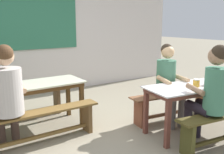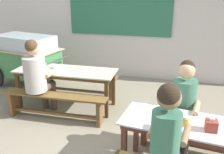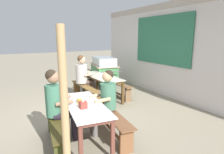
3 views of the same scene
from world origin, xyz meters
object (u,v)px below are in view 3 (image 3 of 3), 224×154
Objects in this scene: dining_table_far at (101,78)px; bench_far_front at (86,91)px; tissue_box at (83,105)px; bench_near_front at (56,130)px; bench_far_back at (115,87)px; bench_near_back at (112,121)px; soup_bowl at (100,74)px; dining_table_near at (85,108)px; person_left_back_turned at (83,74)px; wooden_support_post at (64,107)px; person_right_near_table at (105,98)px; condiment_jar at (80,100)px; food_cart at (104,69)px; person_near_front at (58,101)px.

bench_far_front is at bearing -89.07° from dining_table_far.
bench_near_front is at bearing -119.46° from tissue_box.
dining_table_far is 1.08× the size of bench_far_back.
dining_table_far is at bearing 158.42° from bench_near_back.
bench_far_back is at bearing 90.93° from dining_table_far.
soup_bowl reaches higher than dining_table_far.
bench_near_back is (2.21, -0.35, -0.02)m from bench_far_front.
dining_table_near is 1.21× the size of person_left_back_turned.
wooden_support_post is (0.87, -0.07, 0.73)m from bench_near_front.
person_right_near_table reaches higher than condiment_jar.
bench_far_back and bench_near_front have the same top height.
bench_far_front is at bearing -89.07° from bench_far_back.
wooden_support_post is (0.90, -0.53, 0.26)m from condiment_jar.
food_cart is (-3.43, 2.15, 0.04)m from dining_table_near.
tissue_box is 1.28× the size of condiment_jar.
soup_bowl is (-0.23, 0.59, 0.42)m from bench_far_front.
dining_table_near is 0.91× the size of bench_far_front.
bench_near_front is at bearing -49.38° from bench_far_back.
dining_table_far is 3.58m from wooden_support_post.
soup_bowl is 3.79m from wooden_support_post.
person_near_front reaches higher than dining_table_near.
condiment_jar is (2.06, -1.98, 0.47)m from bench_far_back.
condiment_jar is at bearing 149.59° from wooden_support_post.
food_cart is 1.41× the size of person_left_back_turned.
condiment_jar is (3.33, -2.20, 0.10)m from food_cart.
bench_far_back is 1.32× the size of person_right_near_table.
condiment_jar reaches higher than bench_near_back.
wooden_support_post is (4.23, -2.73, 0.36)m from food_cart.
person_near_front is (1.89, -2.34, 0.47)m from bench_far_back.
dining_table_near is 0.63m from bench_near_back.
bench_near_back is at bearing -9.19° from person_left_back_turned.
person_left_back_turned is (-0.29, -0.47, 0.14)m from dining_table_far.
person_left_back_turned is 0.66× the size of wooden_support_post.
dining_table_near is 1.11× the size of bench_near_front.
soup_bowl is (-2.54, 1.56, -0.04)m from tissue_box.
person_left_back_turned is 2.81m from tissue_box.
person_left_back_turned reaches higher than bench_far_back.
bench_far_front and bench_near_front have the same top height.
dining_table_near reaches higher than bench_near_back.
dining_table_far is at bearing -89.07° from bench_far_back.
person_right_near_table is at bearing -10.92° from person_left_back_turned.
soup_bowl is (-2.30, 1.98, 0.43)m from bench_near_front.
tissue_box is 0.07× the size of wooden_support_post.
bench_far_back is 3.21m from bench_near_front.
person_near_front reaches higher than condiment_jar.
dining_table_near is at bearing -31.73° from soup_bowl.
person_near_front reaches higher than bench_far_back.
wooden_support_post reaches higher than bench_far_front.
person_left_back_turned is (-2.51, 0.41, 0.49)m from bench_near_back.
dining_table_near is at bearing -41.64° from bench_far_back.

